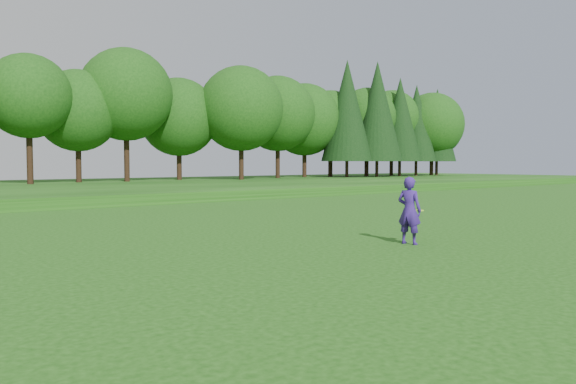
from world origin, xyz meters
TOP-DOWN VIEW (x-y plane):
  - ground at (0.00, 0.00)m, footprint 140.00×140.00m
  - walking_path at (0.00, 20.00)m, footprint 130.00×1.60m
  - woman at (3.61, 1.50)m, footprint 0.61×0.76m

SIDE VIEW (x-z plane):
  - ground at x=0.00m, z-range 0.00..0.00m
  - walking_path at x=0.00m, z-range 0.00..0.04m
  - woman at x=3.61m, z-range 0.00..1.85m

